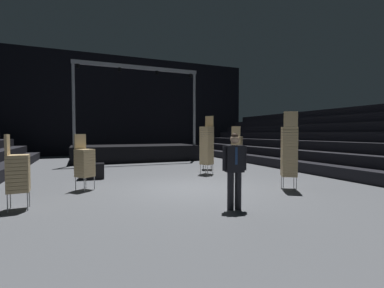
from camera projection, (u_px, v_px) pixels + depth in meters
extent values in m
cube|color=#515459|center=(190.00, 190.00, 8.60)|extent=(22.00, 30.00, 0.10)
cube|color=black|center=(122.00, 106.00, 22.32)|extent=(22.00, 0.30, 8.00)
cube|color=black|center=(313.00, 168.00, 11.83)|extent=(0.75, 24.00, 0.45)
cube|color=black|center=(326.00, 157.00, 12.10)|extent=(0.75, 24.00, 0.45)
cube|color=black|center=(338.00, 147.00, 12.36)|extent=(0.75, 24.00, 0.45)
cube|color=black|center=(350.00, 137.00, 12.63)|extent=(0.75, 24.00, 0.45)
cube|color=black|center=(361.00, 127.00, 12.89)|extent=(0.75, 24.00, 0.45)
cube|color=black|center=(372.00, 118.00, 13.16)|extent=(0.75, 24.00, 0.45)
cube|color=black|center=(383.00, 109.00, 13.42)|extent=(0.75, 24.00, 0.45)
cube|color=black|center=(135.00, 153.00, 17.44)|extent=(7.53, 3.47, 0.96)
cylinder|color=#9EA0A8|center=(74.00, 105.00, 14.63)|extent=(0.16, 0.16, 4.60)
cylinder|color=#9EA0A8|center=(194.00, 109.00, 17.28)|extent=(0.16, 0.16, 4.60)
cube|color=#9EA0A8|center=(139.00, 67.00, 15.87)|extent=(7.23, 0.20, 0.20)
cylinder|color=black|center=(78.00, 66.00, 14.64)|extent=(0.18, 0.18, 0.22)
cylinder|color=black|center=(120.00, 70.00, 15.46)|extent=(0.18, 0.18, 0.22)
cylinder|color=black|center=(157.00, 73.00, 16.29)|extent=(0.18, 0.18, 0.22)
cylinder|color=black|center=(191.00, 76.00, 17.11)|extent=(0.18, 0.18, 0.22)
cylinder|color=black|center=(238.00, 191.00, 6.21)|extent=(0.15, 0.15, 0.86)
cylinder|color=black|center=(231.00, 191.00, 6.18)|extent=(0.15, 0.15, 0.86)
cube|color=silver|center=(235.00, 159.00, 6.10)|extent=(0.20, 0.13, 0.61)
cube|color=black|center=(235.00, 159.00, 6.16)|extent=(0.44, 0.30, 0.61)
cube|color=navy|center=(236.00, 156.00, 6.05)|extent=(0.06, 0.02, 0.39)
cylinder|color=black|center=(244.00, 158.00, 6.21)|extent=(0.11, 0.11, 0.56)
cylinder|color=black|center=(225.00, 158.00, 6.12)|extent=(0.11, 0.11, 0.56)
sphere|color=#DBAD89|center=(235.00, 139.00, 6.15)|extent=(0.20, 0.20, 0.20)
sphere|color=black|center=(235.00, 137.00, 6.14)|extent=(0.16, 0.16, 0.16)
cylinder|color=#B2B5BA|center=(281.00, 181.00, 8.66)|extent=(0.02, 0.02, 0.40)
cylinder|color=#B2B5BA|center=(294.00, 182.00, 8.60)|extent=(0.02, 0.02, 0.40)
cylinder|color=#B2B5BA|center=(283.00, 184.00, 8.29)|extent=(0.02, 0.02, 0.40)
cylinder|color=#B2B5BA|center=(296.00, 184.00, 8.23)|extent=(0.02, 0.02, 0.40)
cube|color=tan|center=(289.00, 175.00, 8.43)|extent=(0.61, 0.61, 0.08)
cube|color=tan|center=(289.00, 172.00, 8.43)|extent=(0.61, 0.61, 0.08)
cube|color=tan|center=(289.00, 169.00, 8.43)|extent=(0.61, 0.61, 0.08)
cube|color=tan|center=(289.00, 167.00, 8.42)|extent=(0.61, 0.61, 0.08)
cube|color=tan|center=(289.00, 164.00, 8.42)|extent=(0.61, 0.61, 0.08)
cube|color=tan|center=(289.00, 161.00, 8.42)|extent=(0.61, 0.61, 0.08)
cube|color=tan|center=(289.00, 159.00, 8.41)|extent=(0.61, 0.61, 0.08)
cube|color=tan|center=(289.00, 156.00, 8.41)|extent=(0.61, 0.61, 0.08)
cube|color=tan|center=(289.00, 153.00, 8.41)|extent=(0.61, 0.61, 0.08)
cube|color=tan|center=(289.00, 150.00, 8.40)|extent=(0.61, 0.61, 0.08)
cube|color=tan|center=(289.00, 148.00, 8.40)|extent=(0.61, 0.61, 0.08)
cube|color=tan|center=(289.00, 145.00, 8.40)|extent=(0.61, 0.61, 0.08)
cube|color=tan|center=(289.00, 142.00, 8.39)|extent=(0.61, 0.61, 0.08)
cube|color=tan|center=(289.00, 139.00, 8.39)|extent=(0.61, 0.61, 0.08)
cube|color=tan|center=(289.00, 137.00, 8.39)|extent=(0.61, 0.61, 0.08)
cube|color=tan|center=(289.00, 134.00, 8.38)|extent=(0.61, 0.61, 0.08)
cube|color=tan|center=(289.00, 131.00, 8.38)|extent=(0.61, 0.61, 0.08)
cube|color=tan|center=(289.00, 128.00, 8.38)|extent=(0.61, 0.61, 0.08)
cube|color=tan|center=(291.00, 119.00, 8.17)|extent=(0.37, 0.26, 0.46)
cylinder|color=#B2B5BA|center=(234.00, 166.00, 12.91)|extent=(0.02, 0.02, 0.40)
cylinder|color=#B2B5BA|center=(242.00, 166.00, 12.76)|extent=(0.02, 0.02, 0.40)
cylinder|color=#B2B5BA|center=(232.00, 166.00, 12.56)|extent=(0.02, 0.02, 0.40)
cylinder|color=#B2B5BA|center=(240.00, 167.00, 12.41)|extent=(0.02, 0.02, 0.40)
cube|color=tan|center=(237.00, 161.00, 12.65)|extent=(0.62, 0.62, 0.08)
cube|color=tan|center=(237.00, 159.00, 12.65)|extent=(0.62, 0.62, 0.08)
cube|color=tan|center=(237.00, 157.00, 12.64)|extent=(0.62, 0.62, 0.08)
cube|color=tan|center=(237.00, 156.00, 12.64)|extent=(0.62, 0.62, 0.08)
cube|color=tan|center=(237.00, 154.00, 12.64)|extent=(0.62, 0.62, 0.08)
cube|color=tan|center=(237.00, 152.00, 12.63)|extent=(0.62, 0.62, 0.08)
cube|color=tan|center=(237.00, 150.00, 12.63)|extent=(0.62, 0.62, 0.08)
cube|color=tan|center=(237.00, 148.00, 12.63)|extent=(0.62, 0.62, 0.08)
cube|color=tan|center=(237.00, 146.00, 12.62)|extent=(0.62, 0.62, 0.08)
cube|color=tan|center=(237.00, 145.00, 12.62)|extent=(0.62, 0.62, 0.08)
cube|color=tan|center=(237.00, 143.00, 12.62)|extent=(0.62, 0.62, 0.08)
cube|color=tan|center=(237.00, 141.00, 12.61)|extent=(0.62, 0.62, 0.08)
cube|color=tan|center=(237.00, 139.00, 12.61)|extent=(0.62, 0.62, 0.08)
cube|color=tan|center=(237.00, 137.00, 12.61)|extent=(0.62, 0.62, 0.08)
cube|color=tan|center=(236.00, 131.00, 12.42)|extent=(0.32, 0.32, 0.46)
cylinder|color=#B2B5BA|center=(204.00, 166.00, 12.86)|extent=(0.02, 0.02, 0.40)
cylinder|color=#B2B5BA|center=(203.00, 165.00, 13.24)|extent=(0.02, 0.02, 0.40)
cylinder|color=#B2B5BA|center=(212.00, 166.00, 12.88)|extent=(0.02, 0.02, 0.40)
cylinder|color=#B2B5BA|center=(211.00, 165.00, 13.26)|extent=(0.02, 0.02, 0.40)
cube|color=tan|center=(207.00, 160.00, 13.05)|extent=(0.56, 0.56, 0.08)
cube|color=tan|center=(207.00, 158.00, 13.05)|extent=(0.56, 0.56, 0.08)
cube|color=tan|center=(207.00, 157.00, 13.04)|extent=(0.56, 0.56, 0.08)
cube|color=tan|center=(207.00, 155.00, 13.04)|extent=(0.56, 0.56, 0.08)
cube|color=tan|center=(207.00, 153.00, 13.04)|extent=(0.56, 0.56, 0.08)
cube|color=tan|center=(207.00, 151.00, 13.03)|extent=(0.56, 0.56, 0.08)
cube|color=tan|center=(207.00, 150.00, 13.03)|extent=(0.56, 0.56, 0.08)
cube|color=tan|center=(207.00, 148.00, 13.03)|extent=(0.56, 0.56, 0.08)
cube|color=tan|center=(207.00, 146.00, 13.02)|extent=(0.56, 0.56, 0.08)
cube|color=tan|center=(207.00, 144.00, 13.02)|extent=(0.56, 0.56, 0.08)
cube|color=tan|center=(211.00, 139.00, 13.02)|extent=(0.18, 0.40, 0.46)
cylinder|color=#B2B5BA|center=(29.00, 198.00, 6.45)|extent=(0.02, 0.02, 0.40)
cylinder|color=#B2B5BA|center=(28.00, 202.00, 6.11)|extent=(0.02, 0.02, 0.40)
cylinder|color=#B2B5BA|center=(10.00, 200.00, 6.29)|extent=(0.02, 0.02, 0.40)
cylinder|color=#B2B5BA|center=(7.00, 204.00, 5.95)|extent=(0.02, 0.02, 0.40)
cube|color=tan|center=(19.00, 190.00, 6.19)|extent=(0.46, 0.46, 0.08)
cube|color=tan|center=(19.00, 186.00, 6.19)|extent=(0.46, 0.46, 0.08)
cube|color=tan|center=(18.00, 183.00, 6.18)|extent=(0.46, 0.46, 0.08)
cube|color=tan|center=(18.00, 179.00, 6.18)|extent=(0.46, 0.46, 0.08)
cube|color=tan|center=(18.00, 175.00, 6.18)|extent=(0.46, 0.46, 0.08)
cube|color=tan|center=(18.00, 172.00, 6.17)|extent=(0.46, 0.46, 0.08)
cube|color=tan|center=(18.00, 168.00, 6.17)|extent=(0.46, 0.46, 0.08)
cube|color=tan|center=(18.00, 164.00, 6.17)|extent=(0.46, 0.46, 0.08)
cube|color=tan|center=(18.00, 160.00, 6.16)|extent=(0.46, 0.46, 0.08)
cube|color=tan|center=(18.00, 157.00, 6.16)|extent=(0.46, 0.46, 0.08)
cube|color=tan|center=(7.00, 145.00, 6.07)|extent=(0.07, 0.41, 0.46)
cylinder|color=#B2B5BA|center=(208.00, 170.00, 11.36)|extent=(0.02, 0.02, 0.40)
cylinder|color=#B2B5BA|center=(200.00, 169.00, 11.60)|extent=(0.02, 0.02, 0.40)
cylinder|color=#B2B5BA|center=(213.00, 169.00, 11.65)|extent=(0.02, 0.02, 0.40)
cylinder|color=#B2B5BA|center=(206.00, 168.00, 11.89)|extent=(0.02, 0.02, 0.40)
cube|color=tan|center=(207.00, 164.00, 11.61)|extent=(0.60, 0.60, 0.08)
cube|color=tan|center=(207.00, 162.00, 11.61)|extent=(0.60, 0.60, 0.08)
cube|color=tan|center=(207.00, 160.00, 11.61)|extent=(0.60, 0.60, 0.08)
cube|color=tan|center=(207.00, 158.00, 11.60)|extent=(0.60, 0.60, 0.08)
cube|color=tan|center=(207.00, 156.00, 11.60)|extent=(0.60, 0.60, 0.08)
cube|color=tan|center=(207.00, 154.00, 11.60)|extent=(0.60, 0.60, 0.08)
cube|color=tan|center=(207.00, 152.00, 11.59)|extent=(0.60, 0.60, 0.08)
cube|color=tan|center=(207.00, 150.00, 11.59)|extent=(0.60, 0.60, 0.08)
cube|color=tan|center=(207.00, 148.00, 11.59)|extent=(0.60, 0.60, 0.08)
cube|color=tan|center=(207.00, 146.00, 11.58)|extent=(0.60, 0.60, 0.08)
cube|color=tan|center=(207.00, 144.00, 11.58)|extent=(0.60, 0.60, 0.08)
cube|color=tan|center=(207.00, 142.00, 11.58)|extent=(0.60, 0.60, 0.08)
cube|color=tan|center=(207.00, 140.00, 11.57)|extent=(0.60, 0.60, 0.08)
cube|color=tan|center=(207.00, 138.00, 11.57)|extent=(0.60, 0.60, 0.08)
cube|color=tan|center=(207.00, 136.00, 11.57)|extent=(0.60, 0.60, 0.08)
cube|color=tan|center=(207.00, 134.00, 11.56)|extent=(0.60, 0.60, 0.08)
cube|color=tan|center=(207.00, 132.00, 11.56)|extent=(0.60, 0.60, 0.08)
cube|color=tan|center=(207.00, 130.00, 11.56)|extent=(0.60, 0.60, 0.08)
cube|color=tan|center=(207.00, 128.00, 11.55)|extent=(0.60, 0.60, 0.08)
cube|color=tan|center=(209.00, 121.00, 11.69)|extent=(0.24, 0.38, 0.46)
cylinder|color=#B2B5BA|center=(94.00, 183.00, 8.42)|extent=(0.02, 0.02, 0.40)
cylinder|color=#B2B5BA|center=(84.00, 185.00, 8.09)|extent=(0.02, 0.02, 0.40)
cylinder|color=#B2B5BA|center=(86.00, 182.00, 8.60)|extent=(0.02, 0.02, 0.40)
cylinder|color=#B2B5BA|center=(76.00, 184.00, 8.27)|extent=(0.02, 0.02, 0.40)
cube|color=tan|center=(85.00, 175.00, 8.34)|extent=(0.62, 0.62, 0.08)
cube|color=tan|center=(85.00, 173.00, 8.33)|extent=(0.62, 0.62, 0.08)
cube|color=tan|center=(85.00, 170.00, 8.33)|extent=(0.62, 0.62, 0.08)
cube|color=tan|center=(85.00, 167.00, 8.33)|extent=(0.62, 0.62, 0.08)
cube|color=tan|center=(85.00, 164.00, 8.32)|extent=(0.62, 0.62, 0.08)
cube|color=tan|center=(85.00, 162.00, 8.32)|extent=(0.62, 0.62, 0.08)
cube|color=tan|center=(85.00, 159.00, 8.32)|extent=(0.62, 0.62, 0.08)
cube|color=tan|center=(85.00, 156.00, 8.31)|extent=(0.62, 0.62, 0.08)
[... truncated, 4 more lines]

